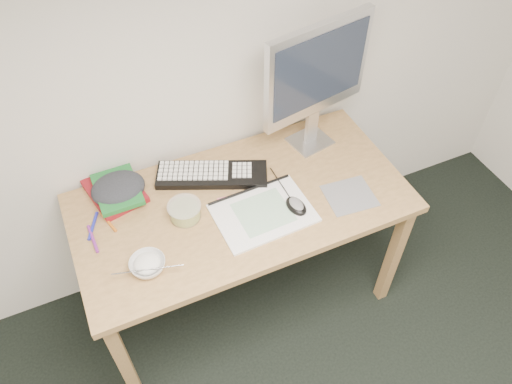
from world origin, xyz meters
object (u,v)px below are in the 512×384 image
(sketchpad, at_px, (263,213))
(monitor, at_px, (317,74))
(desk, at_px, (242,213))
(keyboard, at_px, (212,175))
(rice_bowl, at_px, (148,265))

(sketchpad, height_order, monitor, monitor)
(desk, bearing_deg, sketchpad, -62.68)
(desk, height_order, monitor, monitor)
(desk, relative_size, monitor, 2.32)
(desk, height_order, sketchpad, sketchpad)
(sketchpad, xyz_separation_m, monitor, (0.38, 0.31, 0.37))
(sketchpad, relative_size, keyboard, 0.82)
(desk, bearing_deg, rice_bowl, -159.79)
(desk, xyz_separation_m, sketchpad, (0.05, -0.10, 0.09))
(desk, height_order, keyboard, keyboard)
(keyboard, relative_size, rice_bowl, 3.55)
(keyboard, height_order, monitor, monitor)
(monitor, bearing_deg, keyboard, 172.30)
(keyboard, bearing_deg, sketchpad, -43.94)
(rice_bowl, bearing_deg, keyboard, 41.73)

